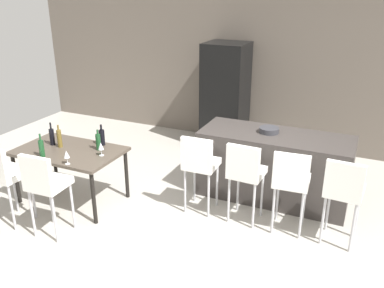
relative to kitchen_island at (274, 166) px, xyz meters
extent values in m
plane|color=#ADA89E|center=(-0.43, -1.08, -0.46)|extent=(10.00, 10.00, 0.00)
cube|color=#665B51|center=(-0.43, 2.01, 0.99)|extent=(10.00, 0.12, 2.90)
cube|color=#383330|center=(0.00, 0.00, 0.00)|extent=(1.99, 0.78, 0.92)
cube|color=white|center=(-0.76, -0.71, 0.19)|extent=(0.41, 0.41, 0.08)
cube|color=white|center=(-0.76, -0.88, 0.41)|extent=(0.40, 0.07, 0.36)
cylinder|color=#B2B2B7|center=(-0.93, -0.56, -0.16)|extent=(0.03, 0.03, 0.61)
cylinder|color=#B2B2B7|center=(-0.61, -0.55, -0.16)|extent=(0.03, 0.03, 0.61)
cylinder|color=#B2B2B7|center=(-0.92, -0.88, -0.16)|extent=(0.03, 0.03, 0.61)
cylinder|color=#B2B2B7|center=(-0.60, -0.87, -0.16)|extent=(0.03, 0.03, 0.61)
cube|color=white|center=(-0.16, -0.71, 0.19)|extent=(0.42, 0.42, 0.08)
cube|color=white|center=(-0.17, -0.88, 0.41)|extent=(0.40, 0.08, 0.36)
cylinder|color=#B2B2B7|center=(-0.32, -0.54, -0.16)|extent=(0.03, 0.03, 0.61)
cylinder|color=#B2B2B7|center=(0.00, -0.56, -0.16)|extent=(0.03, 0.03, 0.61)
cylinder|color=#B2B2B7|center=(-0.33, -0.86, -0.16)|extent=(0.03, 0.03, 0.61)
cylinder|color=#B2B2B7|center=(-0.01, -0.88, -0.16)|extent=(0.03, 0.03, 0.61)
cube|color=white|center=(0.37, -0.71, 0.19)|extent=(0.43, 0.43, 0.08)
cube|color=white|center=(0.39, -0.88, 0.41)|extent=(0.40, 0.09, 0.36)
cylinder|color=#B2B2B7|center=(0.20, -0.56, -0.16)|extent=(0.03, 0.03, 0.61)
cylinder|color=#B2B2B7|center=(0.52, -0.54, -0.16)|extent=(0.03, 0.03, 0.61)
cylinder|color=#B2B2B7|center=(0.23, -0.88, -0.16)|extent=(0.03, 0.03, 0.61)
cylinder|color=#B2B2B7|center=(0.54, -0.86, -0.16)|extent=(0.03, 0.03, 0.61)
cube|color=white|center=(0.95, -0.71, 0.19)|extent=(0.42, 0.42, 0.08)
cube|color=white|center=(0.94, -0.88, 0.41)|extent=(0.40, 0.08, 0.36)
cylinder|color=#B2B2B7|center=(0.80, -0.54, -0.16)|extent=(0.03, 0.03, 0.61)
cylinder|color=#B2B2B7|center=(1.12, -0.56, -0.16)|extent=(0.03, 0.03, 0.61)
cylinder|color=#B2B2B7|center=(0.78, -0.86, -0.16)|extent=(0.03, 0.03, 0.61)
cylinder|color=#B2B2B7|center=(1.10, -0.88, -0.16)|extent=(0.03, 0.03, 0.61)
cube|color=#4C4238|center=(-2.45, -1.21, 0.26)|extent=(1.38, 0.85, 0.04)
cylinder|color=black|center=(-3.08, -0.84, -0.11)|extent=(0.05, 0.05, 0.70)
cylinder|color=black|center=(-1.82, -0.84, -0.11)|extent=(0.05, 0.05, 0.70)
cylinder|color=black|center=(-3.08, -1.57, -0.11)|extent=(0.05, 0.05, 0.70)
cylinder|color=black|center=(-1.82, -1.57, -0.11)|extent=(0.05, 0.05, 0.70)
cube|color=white|center=(-2.76, -1.93, 0.19)|extent=(0.42, 0.42, 0.08)
cylinder|color=#B2B2B7|center=(-2.91, -1.76, -0.16)|extent=(0.03, 0.03, 0.61)
cylinder|color=#B2B2B7|center=(-2.59, -1.78, -0.16)|extent=(0.03, 0.03, 0.61)
cylinder|color=#B2B2B7|center=(-2.60, -2.10, -0.16)|extent=(0.03, 0.03, 0.61)
cube|color=white|center=(-2.14, -1.93, 0.19)|extent=(0.42, 0.42, 0.08)
cube|color=white|center=(-2.13, -2.10, 0.41)|extent=(0.40, 0.08, 0.36)
cylinder|color=#B2B2B7|center=(-2.30, -1.78, -0.16)|extent=(0.03, 0.03, 0.61)
cylinder|color=#B2B2B7|center=(-1.98, -1.76, -0.16)|extent=(0.03, 0.03, 0.61)
cylinder|color=#B2B2B7|center=(-2.29, -2.10, -0.16)|extent=(0.03, 0.03, 0.61)
cylinder|color=#B2B2B7|center=(-1.97, -2.08, -0.16)|extent=(0.03, 0.03, 0.61)
cylinder|color=brown|center=(-2.61, -1.17, 0.40)|extent=(0.06, 0.06, 0.24)
cylinder|color=brown|center=(-2.61, -1.17, 0.55)|extent=(0.02, 0.02, 0.07)
cylinder|color=black|center=(-2.14, -0.88, 0.39)|extent=(0.08, 0.08, 0.21)
cylinder|color=black|center=(-2.14, -0.88, 0.53)|extent=(0.03, 0.03, 0.08)
cylinder|color=#194723|center=(-2.09, -1.04, 0.39)|extent=(0.06, 0.06, 0.21)
cylinder|color=#194723|center=(-2.09, -1.04, 0.53)|extent=(0.02, 0.02, 0.06)
cylinder|color=#194723|center=(-2.60, -1.52, 0.39)|extent=(0.07, 0.07, 0.22)
cylinder|color=#194723|center=(-2.60, -1.52, 0.54)|extent=(0.02, 0.02, 0.09)
cylinder|color=black|center=(-2.76, -1.15, 0.39)|extent=(0.07, 0.07, 0.22)
cylinder|color=black|center=(-2.76, -1.15, 0.55)|extent=(0.02, 0.02, 0.09)
cylinder|color=silver|center=(-1.94, -1.18, 0.28)|extent=(0.06, 0.06, 0.00)
cylinder|color=silver|center=(-1.94, -1.18, 0.32)|extent=(0.01, 0.01, 0.08)
cone|color=silver|center=(-1.94, -1.18, 0.41)|extent=(0.07, 0.07, 0.09)
cylinder|color=silver|center=(-2.16, -1.57, 0.28)|extent=(0.06, 0.06, 0.00)
cylinder|color=silver|center=(-2.16, -1.57, 0.32)|extent=(0.01, 0.01, 0.08)
cone|color=silver|center=(-2.16, -1.57, 0.41)|extent=(0.07, 0.07, 0.09)
cube|color=black|center=(-1.29, 1.57, 0.46)|extent=(0.72, 0.68, 1.84)
cylinder|color=#333338|center=(-0.11, 0.04, 0.50)|extent=(0.26, 0.26, 0.07)
camera|label=1|loc=(1.08, -5.06, 2.34)|focal=38.39mm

